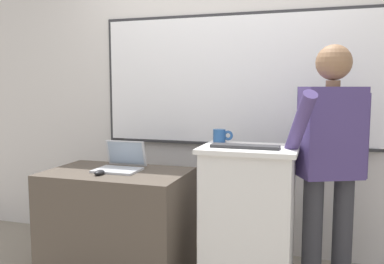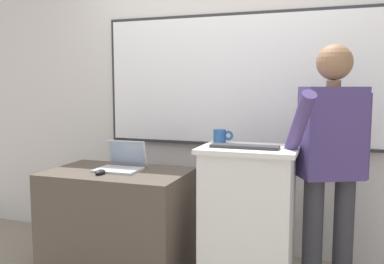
{
  "view_description": "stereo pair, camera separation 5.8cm",
  "coord_description": "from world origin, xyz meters",
  "px_view_note": "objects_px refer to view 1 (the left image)",
  "views": [
    {
      "loc": [
        0.73,
        -2.12,
        1.38
      ],
      "look_at": [
        -0.08,
        0.46,
        1.08
      ],
      "focal_mm": 38.0,
      "sensor_mm": 36.0,
      "label": 1
    },
    {
      "loc": [
        0.79,
        -2.11,
        1.38
      ],
      "look_at": [
        -0.08,
        0.46,
        1.08
      ],
      "focal_mm": 38.0,
      "sensor_mm": 36.0,
      "label": 2
    }
  ],
  "objects_px": {
    "side_desk": "(118,222)",
    "person_presenter": "(330,153)",
    "coffee_mug": "(220,136)",
    "laptop": "(121,163)",
    "computer_mouse_by_laptop": "(99,172)",
    "wireless_keyboard": "(245,146)",
    "lectern_podium": "(248,221)"
  },
  "relations": [
    {
      "from": "side_desk",
      "to": "person_presenter",
      "type": "height_order",
      "value": "person_presenter"
    },
    {
      "from": "side_desk",
      "to": "laptop",
      "type": "distance_m",
      "value": 0.44
    },
    {
      "from": "person_presenter",
      "to": "lectern_podium",
      "type": "bearing_deg",
      "value": 175.29
    },
    {
      "from": "computer_mouse_by_laptop",
      "to": "laptop",
      "type": "bearing_deg",
      "value": 74.25
    },
    {
      "from": "laptop",
      "to": "coffee_mug",
      "type": "height_order",
      "value": "coffee_mug"
    },
    {
      "from": "side_desk",
      "to": "person_presenter",
      "type": "distance_m",
      "value": 1.58
    },
    {
      "from": "lectern_podium",
      "to": "side_desk",
      "type": "height_order",
      "value": "lectern_podium"
    },
    {
      "from": "laptop",
      "to": "wireless_keyboard",
      "type": "bearing_deg",
      "value": -9.09
    },
    {
      "from": "person_presenter",
      "to": "coffee_mug",
      "type": "relative_size",
      "value": 11.76
    },
    {
      "from": "coffee_mug",
      "to": "person_presenter",
      "type": "bearing_deg",
      "value": 1.84
    },
    {
      "from": "person_presenter",
      "to": "computer_mouse_by_laptop",
      "type": "bearing_deg",
      "value": 166.48
    },
    {
      "from": "lectern_podium",
      "to": "laptop",
      "type": "xyz_separation_m",
      "value": [
        -0.97,
        0.09,
        0.32
      ]
    },
    {
      "from": "person_presenter",
      "to": "laptop",
      "type": "xyz_separation_m",
      "value": [
        -1.47,
        -0.09,
        -0.13
      ]
    },
    {
      "from": "person_presenter",
      "to": "computer_mouse_by_laptop",
      "type": "distance_m",
      "value": 1.56
    },
    {
      "from": "wireless_keyboard",
      "to": "computer_mouse_by_laptop",
      "type": "height_order",
      "value": "wireless_keyboard"
    },
    {
      "from": "person_presenter",
      "to": "wireless_keyboard",
      "type": "relative_size",
      "value": 3.82
    },
    {
      "from": "person_presenter",
      "to": "computer_mouse_by_laptop",
      "type": "xyz_separation_m",
      "value": [
        -1.53,
        -0.3,
        -0.16
      ]
    },
    {
      "from": "person_presenter",
      "to": "laptop",
      "type": "bearing_deg",
      "value": 158.8
    },
    {
      "from": "side_desk",
      "to": "laptop",
      "type": "height_order",
      "value": "laptop"
    },
    {
      "from": "lectern_podium",
      "to": "coffee_mug",
      "type": "height_order",
      "value": "coffee_mug"
    },
    {
      "from": "person_presenter",
      "to": "computer_mouse_by_laptop",
      "type": "height_order",
      "value": "person_presenter"
    },
    {
      "from": "side_desk",
      "to": "coffee_mug",
      "type": "relative_size",
      "value": 7.3
    },
    {
      "from": "lectern_podium",
      "to": "computer_mouse_by_laptop",
      "type": "relative_size",
      "value": 9.95
    },
    {
      "from": "computer_mouse_by_laptop",
      "to": "coffee_mug",
      "type": "bearing_deg",
      "value": 19.06
    },
    {
      "from": "person_presenter",
      "to": "coffee_mug",
      "type": "bearing_deg",
      "value": 157.24
    },
    {
      "from": "side_desk",
      "to": "person_presenter",
      "type": "xyz_separation_m",
      "value": [
        1.47,
        0.15,
        0.57
      ]
    },
    {
      "from": "laptop",
      "to": "computer_mouse_by_laptop",
      "type": "distance_m",
      "value": 0.22
    },
    {
      "from": "lectern_podium",
      "to": "side_desk",
      "type": "bearing_deg",
      "value": 178.3
    },
    {
      "from": "wireless_keyboard",
      "to": "laptop",
      "type": "bearing_deg",
      "value": 170.91
    },
    {
      "from": "laptop",
      "to": "wireless_keyboard",
      "type": "relative_size",
      "value": 0.74
    },
    {
      "from": "coffee_mug",
      "to": "computer_mouse_by_laptop",
      "type": "bearing_deg",
      "value": -160.94
    },
    {
      "from": "lectern_podium",
      "to": "person_presenter",
      "type": "distance_m",
      "value": 0.7
    }
  ]
}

